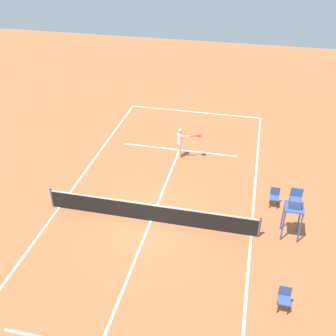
# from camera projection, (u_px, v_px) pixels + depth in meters

# --- Properties ---
(ground_plane) EXTENTS (60.00, 60.00, 0.00)m
(ground_plane) POSITION_uv_depth(u_px,v_px,m) (151.00, 221.00, 18.73)
(ground_plane) COLOR #B76038
(court_lines) EXTENTS (9.21, 24.27, 0.01)m
(court_lines) POSITION_uv_depth(u_px,v_px,m) (151.00, 221.00, 18.73)
(court_lines) COLOR white
(court_lines) RESTS_ON ground
(tennis_net) EXTENTS (9.81, 0.10, 1.07)m
(tennis_net) POSITION_uv_depth(u_px,v_px,m) (151.00, 212.00, 18.46)
(tennis_net) COLOR #4C4C51
(tennis_net) RESTS_ON ground
(player_serving) EXTENTS (1.36, 0.51, 1.83)m
(player_serving) POSITION_uv_depth(u_px,v_px,m) (181.00, 140.00, 22.90)
(player_serving) COLOR #D8A884
(player_serving) RESTS_ON ground
(tennis_ball) EXTENTS (0.07, 0.07, 0.07)m
(tennis_ball) POSITION_uv_depth(u_px,v_px,m) (146.00, 178.00, 21.62)
(tennis_ball) COLOR #CCE033
(tennis_ball) RESTS_ON ground
(umpire_chair) EXTENTS (0.80, 0.80, 2.41)m
(umpire_chair) POSITION_uv_depth(u_px,v_px,m) (294.00, 206.00, 17.04)
(umpire_chair) COLOR #38518C
(umpire_chair) RESTS_ON ground
(courtside_chair_near) EXTENTS (0.44, 0.46, 0.95)m
(courtside_chair_near) POSITION_uv_depth(u_px,v_px,m) (284.00, 298.00, 14.38)
(courtside_chair_near) COLOR #262626
(courtside_chair_near) RESTS_ON ground
(courtside_chair_mid) EXTENTS (0.44, 0.46, 0.95)m
(courtside_chair_mid) POSITION_uv_depth(u_px,v_px,m) (275.00, 196.00, 19.43)
(courtside_chair_mid) COLOR #262626
(courtside_chair_mid) RESTS_ON ground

